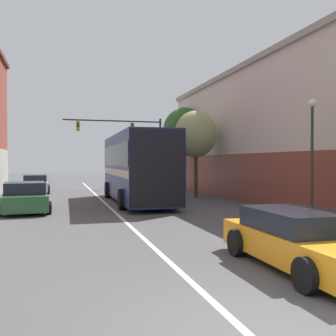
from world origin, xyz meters
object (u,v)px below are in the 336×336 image
(street_lamp, at_px, (312,155))
(street_tree_far, at_px, (185,132))
(parked_car_left_mid, at_px, (25,198))
(street_tree_near, at_px, (196,134))
(hatchback_foreground, at_px, (302,240))
(parked_car_left_near, at_px, (35,184))
(traffic_signal_gantry, at_px, (131,137))
(bus, at_px, (137,165))

(street_lamp, xyz_separation_m, street_tree_far, (0.49, 16.57, 2.07))
(parked_car_left_mid, height_order, street_tree_far, street_tree_far)
(street_tree_near, height_order, street_tree_far, street_tree_far)
(street_lamp, relative_size, street_tree_near, 0.83)
(hatchback_foreground, xyz_separation_m, street_lamp, (3.82, 5.02, 1.92))
(hatchback_foreground, relative_size, street_lamp, 1.00)
(parked_car_left_near, bearing_deg, traffic_signal_gantry, -69.12)
(street_tree_near, bearing_deg, traffic_signal_gantry, 102.93)
(hatchback_foreground, height_order, street_lamp, street_lamp)
(parked_car_left_near, bearing_deg, street_lamp, -152.47)
(parked_car_left_near, relative_size, street_lamp, 1.03)
(parked_car_left_near, relative_size, street_tree_far, 0.73)
(traffic_signal_gantry, relative_size, street_tree_far, 1.30)
(traffic_signal_gantry, xyz_separation_m, street_tree_near, (2.32, -10.10, -0.43))
(parked_car_left_mid, height_order, street_lamp, street_lamp)
(hatchback_foreground, bearing_deg, parked_car_left_mid, 29.96)
(hatchback_foreground, bearing_deg, traffic_signal_gantry, -1.76)
(hatchback_foreground, distance_m, street_tree_far, 22.38)
(bus, distance_m, parked_car_left_mid, 6.47)
(parked_car_left_near, xyz_separation_m, street_tree_near, (10.03, -6.63, 3.36))
(hatchback_foreground, bearing_deg, street_tree_near, -11.16)
(bus, height_order, parked_car_left_mid, bus)
(bus, xyz_separation_m, traffic_signal_gantry, (1.83, 11.94, 2.33))
(parked_car_left_near, height_order, street_tree_far, street_tree_far)
(bus, bearing_deg, street_tree_far, -34.58)
(parked_car_left_near, xyz_separation_m, street_lamp, (10.59, -17.71, 1.88))
(traffic_signal_gantry, distance_m, street_lamp, 21.46)
(hatchback_foreground, xyz_separation_m, parked_car_left_near, (-6.76, 22.73, 0.04))
(street_lamp, xyz_separation_m, street_tree_near, (-0.55, 11.08, 1.48))
(hatchback_foreground, distance_m, street_lamp, 6.60)
(parked_car_left_near, xyz_separation_m, street_tree_far, (11.08, -1.14, 3.94))
(parked_car_left_near, bearing_deg, hatchback_foreground, -166.77)
(bus, bearing_deg, parked_car_left_near, 35.55)
(hatchback_foreground, xyz_separation_m, traffic_signal_gantry, (0.95, 26.20, 3.83))
(parked_car_left_mid, distance_m, traffic_signal_gantry, 16.92)
(bus, bearing_deg, traffic_signal_gantry, -7.97)
(parked_car_left_near, height_order, parked_car_left_mid, parked_car_left_mid)
(bus, relative_size, traffic_signal_gantry, 1.25)
(street_lamp, height_order, street_tree_far, street_tree_far)
(hatchback_foreground, bearing_deg, street_lamp, -36.95)
(hatchback_foreground, height_order, street_tree_near, street_tree_near)
(parked_car_left_near, bearing_deg, street_tree_far, -99.21)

